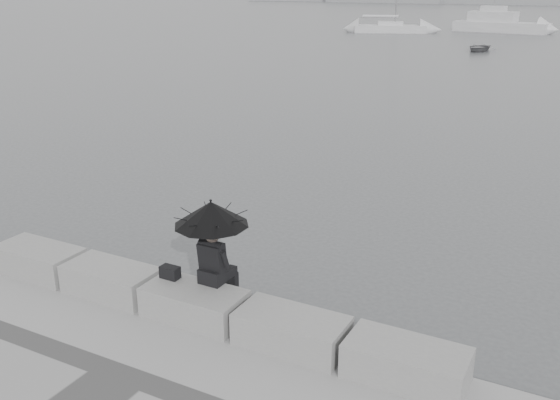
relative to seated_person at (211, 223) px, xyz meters
The scene contains 11 objects.
ground 2.01m from the seated_person, 143.08° to the left, with size 360.00×360.00×0.00m, color #46484B.
stone_block_far_left 3.76m from the seated_person, behind, with size 1.60×0.80×0.50m, color gray.
stone_block_left 2.25m from the seated_person, 169.14° to the right, with size 1.60×0.80×0.50m, color gray.
stone_block_centre 1.31m from the seated_person, 110.52° to the right, with size 1.60×0.80×0.50m, color gray.
stone_block_right 2.04m from the seated_person, 12.62° to the right, with size 1.60×0.80×0.50m, color gray.
stone_block_far_right 3.52m from the seated_person, ahead, with size 1.60×0.80×0.50m, color gray.
seated_person is the anchor object (origin of this frame).
bag 1.16m from the seated_person, 163.54° to the right, with size 0.31×0.18×0.20m, color black.
sailboat_left 63.88m from the seated_person, 106.01° to the left, with size 8.12×4.76×12.90m.
motor_cruiser 67.95m from the seated_person, 95.81° to the left, with size 10.47×4.19×4.50m.
dinghy 46.67m from the seated_person, 96.21° to the left, with size 3.24×1.37×0.55m, color gray.
Camera 1 is at (5.23, -7.43, 5.52)m, focal length 40.00 mm.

